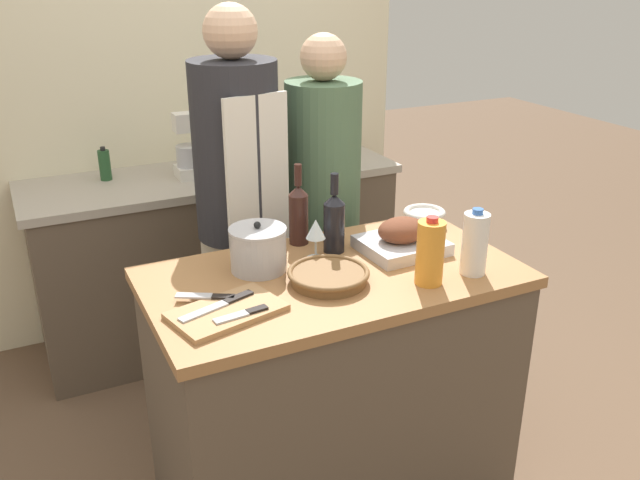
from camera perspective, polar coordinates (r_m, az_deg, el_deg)
The scene contains 23 objects.
kitchen_island at distance 2.54m, azimuth 1.05°, elevation -12.28°, with size 1.27×0.70×0.93m.
back_counter at distance 3.64m, azimuth -8.58°, elevation -1.26°, with size 1.88×0.60×0.91m.
back_wall at distance 3.73m, azimuth -11.02°, elevation 12.31°, with size 2.38×0.10×2.55m.
roasting_pan at distance 2.47m, azimuth 6.91°, elevation 0.11°, with size 0.29×0.26×0.13m.
wicker_basket at distance 2.22m, azimuth 0.72°, elevation -3.02°, with size 0.27×0.27×0.05m.
cutting_board at distance 2.06m, azimuth -7.86°, elevation -5.99°, with size 0.37×0.27×0.02m.
stock_pot at distance 2.30m, azimuth -5.23°, elevation -0.76°, with size 0.20×0.20×0.18m.
mixing_bowl at distance 2.72m, azimuth 8.77°, elevation 1.96°, with size 0.17×0.17×0.07m.
juice_jug at distance 2.21m, azimuth 9.26°, elevation -1.05°, with size 0.09×0.09×0.23m.
milk_jug at distance 2.31m, azimuth 12.90°, elevation -0.28°, with size 0.09×0.09×0.23m.
wine_bottle_green at distance 2.42m, azimuth 1.20°, elevation 1.59°, with size 0.08×0.08×0.29m.
wine_bottle_dark at distance 2.49m, azimuth -1.72°, elevation 2.33°, with size 0.07×0.07×0.31m.
wine_glass_left at distance 2.51m, azimuth 1.08°, elevation 2.06°, with size 0.07×0.07×0.15m.
wine_glass_right at distance 2.36m, azimuth -0.36°, elevation 0.79°, with size 0.07×0.07×0.15m.
knife_chef at distance 2.07m, azimuth -8.44°, elevation -5.42°, with size 0.26×0.11×0.01m.
knife_paring at distance 2.13m, azimuth -9.46°, elevation -4.72°, with size 0.17×0.11×0.01m.
knife_bread at distance 2.01m, azimuth -6.51°, elevation -6.19°, with size 0.17×0.05×0.01m.
stand_mixer at distance 3.40m, azimuth -10.59°, elevation 7.43°, with size 0.18×0.14×0.32m.
condiment_bottle_tall at distance 3.47m, azimuth -17.67°, elevation 6.05°, with size 0.06×0.06×0.17m.
condiment_bottle_short at distance 3.50m, azimuth -7.29°, elevation 7.17°, with size 0.06×0.06×0.18m.
condiment_bottle_extra at distance 3.52m, azimuth -1.77°, elevation 7.18°, with size 0.06×0.06×0.15m.
person_cook_aproned at distance 2.79m, azimuth -6.81°, elevation 2.98°, with size 0.35×0.36×1.77m.
person_cook_guest at distance 2.98m, azimuth 0.27°, elevation 2.95°, with size 0.32×0.32×1.65m.
Camera 1 is at (-0.95, -1.85, 1.92)m, focal length 38.00 mm.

